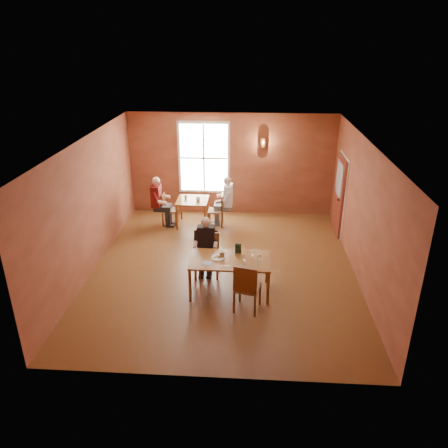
# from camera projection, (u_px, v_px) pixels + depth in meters

# --- Properties ---
(ground) EXTENTS (6.00, 7.00, 0.01)m
(ground) POSITION_uv_depth(u_px,v_px,m) (223.00, 269.00, 10.16)
(ground) COLOR brown
(ground) RESTS_ON ground
(wall_back) EXTENTS (6.00, 0.04, 3.00)m
(wall_back) POSITION_uv_depth(u_px,v_px,m) (231.00, 165.00, 12.76)
(wall_back) COLOR brown
(wall_back) RESTS_ON ground
(wall_front) EXTENTS (6.00, 0.04, 3.00)m
(wall_front) POSITION_uv_depth(u_px,v_px,m) (207.00, 297.00, 6.36)
(wall_front) COLOR brown
(wall_front) RESTS_ON ground
(wall_left) EXTENTS (0.04, 7.00, 3.00)m
(wall_left) POSITION_uv_depth(u_px,v_px,m) (90.00, 206.00, 9.74)
(wall_left) COLOR brown
(wall_left) RESTS_ON ground
(wall_right) EXTENTS (0.04, 7.00, 3.00)m
(wall_right) POSITION_uv_depth(u_px,v_px,m) (362.00, 212.00, 9.38)
(wall_right) COLOR brown
(wall_right) RESTS_ON ground
(ceiling) EXTENTS (6.00, 7.00, 0.04)m
(ceiling) POSITION_uv_depth(u_px,v_px,m) (223.00, 141.00, 8.96)
(ceiling) COLOR white
(ceiling) RESTS_ON wall_back
(window) EXTENTS (1.36, 0.10, 1.96)m
(window) POSITION_uv_depth(u_px,v_px,m) (204.00, 158.00, 12.68)
(window) COLOR white
(window) RESTS_ON wall_back
(door) EXTENTS (0.12, 1.04, 2.10)m
(door) POSITION_uv_depth(u_px,v_px,m) (339.00, 195.00, 11.66)
(door) COLOR maroon
(door) RESTS_ON ground
(wall_sconce) EXTENTS (0.16, 0.16, 0.28)m
(wall_sconce) POSITION_uv_depth(u_px,v_px,m) (263.00, 142.00, 12.33)
(wall_sconce) COLOR brown
(wall_sconce) RESTS_ON wall_back
(main_table) EXTENTS (1.65, 0.93, 0.77)m
(main_table) POSITION_uv_depth(u_px,v_px,m) (230.00, 276.00, 9.12)
(main_table) COLOR brown
(main_table) RESTS_ON ground
(chair_diner_main) EXTENTS (0.43, 0.43, 0.97)m
(chair_diner_main) POSITION_uv_depth(u_px,v_px,m) (209.00, 256.00, 9.70)
(chair_diner_main) COLOR #472811
(chair_diner_main) RESTS_ON ground
(diner_main) EXTENTS (0.51, 0.51, 1.27)m
(diner_main) POSITION_uv_depth(u_px,v_px,m) (209.00, 251.00, 9.61)
(diner_main) COLOR #3A271B
(diner_main) RESTS_ON ground
(chair_empty) EXTENTS (0.56, 0.56, 1.04)m
(chair_empty) POSITION_uv_depth(u_px,v_px,m) (248.00, 286.00, 8.48)
(chair_empty) COLOR #402116
(chair_empty) RESTS_ON ground
(plate_food) EXTENTS (0.38, 0.38, 0.04)m
(plate_food) POSITION_uv_depth(u_px,v_px,m) (218.00, 257.00, 8.99)
(plate_food) COLOR white
(plate_food) RESTS_ON main_table
(sandwich) EXTENTS (0.09, 0.09, 0.11)m
(sandwich) POSITION_uv_depth(u_px,v_px,m) (222.00, 255.00, 9.01)
(sandwich) COLOR tan
(sandwich) RESTS_ON main_table
(goblet_a) EXTENTS (0.08, 0.08, 0.19)m
(goblet_a) POSITION_uv_depth(u_px,v_px,m) (252.00, 254.00, 8.97)
(goblet_a) COLOR white
(goblet_a) RESTS_ON main_table
(goblet_b) EXTENTS (0.10, 0.10, 0.20)m
(goblet_b) POSITION_uv_depth(u_px,v_px,m) (259.00, 260.00, 8.74)
(goblet_b) COLOR white
(goblet_b) RESTS_ON main_table
(goblet_c) EXTENTS (0.10, 0.10, 0.20)m
(goblet_c) POSITION_uv_depth(u_px,v_px,m) (244.00, 260.00, 8.74)
(goblet_c) COLOR white
(goblet_c) RESTS_ON main_table
(menu_stand) EXTENTS (0.14, 0.09, 0.21)m
(menu_stand) POSITION_uv_depth(u_px,v_px,m) (238.00, 249.00, 9.18)
(menu_stand) COLOR #182F1D
(menu_stand) RESTS_ON main_table
(knife) EXTENTS (0.22, 0.02, 0.00)m
(knife) POSITION_uv_depth(u_px,v_px,m) (226.00, 266.00, 8.70)
(knife) COLOR silver
(knife) RESTS_ON main_table
(napkin) EXTENTS (0.23, 0.23, 0.01)m
(napkin) POSITION_uv_depth(u_px,v_px,m) (208.00, 263.00, 8.81)
(napkin) COLOR white
(napkin) RESTS_ON main_table
(second_table) EXTENTS (0.86, 0.86, 0.76)m
(second_table) POSITION_uv_depth(u_px,v_px,m) (193.00, 212.00, 12.35)
(second_table) COLOR brown
(second_table) RESTS_ON ground
(chair_diner_white) EXTENTS (0.41, 0.41, 0.93)m
(chair_diner_white) POSITION_uv_depth(u_px,v_px,m) (216.00, 210.00, 12.27)
(chair_diner_white) COLOR brown
(chair_diner_white) RESTS_ON ground
(diner_white) EXTENTS (0.55, 0.55, 1.37)m
(diner_white) POSITION_uv_depth(u_px,v_px,m) (217.00, 203.00, 12.18)
(diner_white) COLOR silver
(diner_white) RESTS_ON ground
(chair_diner_maroon) EXTENTS (0.40, 0.40, 0.91)m
(chair_diner_maroon) POSITION_uv_depth(u_px,v_px,m) (170.00, 209.00, 12.35)
(chair_diner_maroon) COLOR #4B2010
(chair_diner_maroon) RESTS_ON ground
(diner_maroon) EXTENTS (0.55, 0.55, 1.38)m
(diner_maroon) POSITION_uv_depth(u_px,v_px,m) (169.00, 201.00, 12.26)
(diner_maroon) COLOR #5D111B
(diner_maroon) RESTS_ON ground
(cup_a) EXTENTS (0.15, 0.15, 0.11)m
(cup_a) POSITION_uv_depth(u_px,v_px,m) (198.00, 199.00, 12.08)
(cup_a) COLOR silver
(cup_a) RESTS_ON second_table
(cup_b) EXTENTS (0.11, 0.11, 0.09)m
(cup_b) POSITION_uv_depth(u_px,v_px,m) (186.00, 197.00, 12.27)
(cup_b) COLOR silver
(cup_b) RESTS_ON second_table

